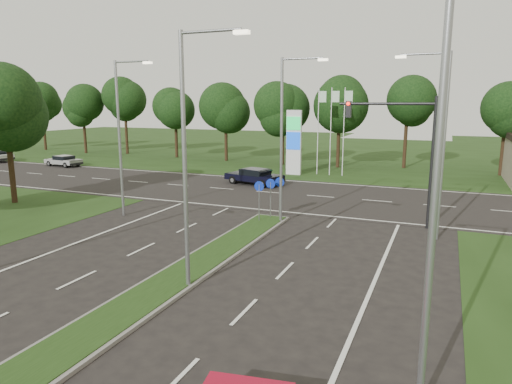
% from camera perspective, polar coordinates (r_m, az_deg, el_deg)
% --- Properties ---
extents(ground, '(160.00, 160.00, 0.00)m').
position_cam_1_polar(ground, '(13.57, -25.61, -19.43)').
color(ground, black).
rests_on(ground, ground).
extents(verge_far, '(160.00, 50.00, 0.02)m').
position_cam_1_polar(verge_far, '(63.52, 14.37, 4.74)').
color(verge_far, '#1C3311').
rests_on(verge_far, ground).
extents(cross_road, '(160.00, 12.00, 0.02)m').
position_cam_1_polar(cross_road, '(33.48, 6.41, -0.44)').
color(cross_road, black).
rests_on(cross_road, ground).
extents(median_kerb, '(2.00, 26.00, 0.12)m').
position_cam_1_polar(median_kerb, '(16.11, -14.74, -13.45)').
color(median_kerb, slate).
rests_on(median_kerb, ground).
extents(streetlight_median_near, '(2.53, 0.22, 9.00)m').
position_cam_1_polar(streetlight_median_near, '(15.85, -8.35, 5.28)').
color(streetlight_median_near, gray).
rests_on(streetlight_median_near, ground).
extents(streetlight_median_far, '(2.53, 0.22, 9.00)m').
position_cam_1_polar(streetlight_median_far, '(24.93, 3.64, 7.45)').
color(streetlight_median_far, gray).
rests_on(streetlight_median_far, ground).
extents(streetlight_left_far, '(2.53, 0.22, 9.00)m').
position_cam_1_polar(streetlight_left_far, '(27.74, -16.43, 7.39)').
color(streetlight_left_far, gray).
rests_on(streetlight_left_far, ground).
extents(streetlight_right_far, '(2.53, 0.22, 9.00)m').
position_cam_1_polar(streetlight_right_far, '(23.56, 21.98, 6.47)').
color(streetlight_right_far, gray).
rests_on(streetlight_right_far, ground).
extents(streetlight_right_near, '(2.53, 0.22, 9.00)m').
position_cam_1_polar(streetlight_right_near, '(9.64, 20.38, 1.01)').
color(streetlight_right_near, gray).
rests_on(streetlight_right_near, ground).
extents(traffic_signal, '(5.10, 0.42, 7.00)m').
position_cam_1_polar(traffic_signal, '(25.66, 18.39, 6.06)').
color(traffic_signal, black).
rests_on(traffic_signal, ground).
extents(median_signs, '(1.16, 1.76, 2.38)m').
position_cam_1_polar(median_signs, '(26.07, 1.76, 0.17)').
color(median_signs, gray).
rests_on(median_signs, ground).
extents(gas_pylon, '(5.80, 1.26, 8.00)m').
position_cam_1_polar(gas_pylon, '(42.71, 5.05, 6.41)').
color(gas_pylon, silver).
rests_on(gas_pylon, ground).
extents(tree_left_far, '(5.20, 5.20, 8.86)m').
position_cam_1_polar(tree_left_far, '(34.51, -29.24, 8.80)').
color(tree_left_far, black).
rests_on(tree_left_far, ground).
extents(treeline_far, '(6.00, 6.00, 9.90)m').
position_cam_1_polar(treeline_far, '(48.30, 12.16, 11.06)').
color(treeline_far, black).
rests_on(treeline_far, ground).
extents(navy_sedan, '(5.16, 3.13, 1.33)m').
position_cam_1_polar(navy_sedan, '(37.63, -0.20, 2.01)').
color(navy_sedan, black).
rests_on(navy_sedan, ground).
extents(far_car_a, '(4.20, 2.16, 1.16)m').
position_cam_1_polar(far_car_a, '(52.67, -22.93, 3.64)').
color(far_car_a, '#9F9F9F').
rests_on(far_car_a, ground).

